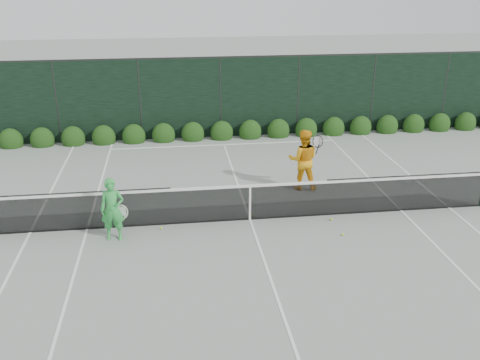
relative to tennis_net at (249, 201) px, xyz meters
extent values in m
plane|color=gray|center=(0.02, 0.00, -0.53)|extent=(80.00, 80.00, 0.00)
cube|color=black|center=(-4.18, 0.00, -0.02)|extent=(4.40, 0.01, 1.02)
cube|color=black|center=(0.02, 0.00, -0.05)|extent=(4.00, 0.01, 0.96)
cube|color=black|center=(4.22, 0.00, -0.02)|extent=(4.40, 0.01, 1.02)
cube|color=white|center=(0.02, 0.00, 0.41)|extent=(12.80, 0.03, 0.07)
cube|color=black|center=(0.02, 0.00, -0.51)|extent=(12.80, 0.02, 0.04)
cube|color=white|center=(0.02, 0.00, -0.07)|extent=(0.05, 0.03, 0.91)
imported|color=green|center=(-3.35, -0.60, 0.24)|extent=(0.58, 0.40, 1.54)
torus|color=silver|center=(-3.15, -0.50, 0.12)|extent=(0.30, 0.06, 0.30)
cylinder|color=black|center=(-3.15, -0.50, -0.12)|extent=(0.10, 0.03, 0.30)
imported|color=#F3A314|center=(1.87, 1.89, 0.37)|extent=(0.99, 0.84, 1.80)
torus|color=black|center=(2.22, 1.69, 0.97)|extent=(0.29, 0.15, 0.30)
cylinder|color=black|center=(2.22, 1.69, 0.73)|extent=(0.10, 0.03, 0.30)
cube|color=white|center=(-5.46, 0.00, -0.53)|extent=(0.06, 23.77, 0.01)
cube|color=white|center=(5.51, 0.00, -0.53)|extent=(0.06, 23.77, 0.01)
cube|color=white|center=(-4.09, 0.00, -0.53)|extent=(0.06, 23.77, 0.01)
cube|color=white|center=(4.14, 0.00, -0.53)|extent=(0.06, 23.77, 0.01)
cube|color=white|center=(0.02, 11.88, -0.53)|extent=(11.03, 0.06, 0.01)
cube|color=white|center=(0.02, 6.40, -0.53)|extent=(8.23, 0.06, 0.01)
cube|color=white|center=(0.02, 0.00, -0.53)|extent=(0.06, 12.80, 0.01)
cube|color=black|center=(0.02, 7.50, 0.97)|extent=(32.00, 0.06, 3.00)
cube|color=#262826|center=(0.02, 7.50, 2.50)|extent=(32.00, 0.06, 0.06)
cylinder|color=#262826|center=(-5.98, 7.50, 0.97)|extent=(0.08, 0.08, 3.00)
cylinder|color=#262826|center=(-2.98, 7.50, 0.97)|extent=(0.08, 0.08, 3.00)
cylinder|color=#262826|center=(0.02, 7.50, 0.97)|extent=(0.08, 0.08, 3.00)
cylinder|color=#262826|center=(3.02, 7.50, 0.97)|extent=(0.08, 0.08, 3.00)
cylinder|color=#262826|center=(6.02, 7.50, 0.97)|extent=(0.08, 0.08, 3.00)
cylinder|color=#262826|center=(9.02, 7.50, 0.97)|extent=(0.08, 0.08, 3.00)
ellipsoid|color=#14320D|center=(-7.68, 7.15, -0.30)|extent=(0.86, 0.65, 0.94)
ellipsoid|color=#14320D|center=(-6.58, 7.15, -0.30)|extent=(0.86, 0.65, 0.94)
ellipsoid|color=#14320D|center=(-5.48, 7.15, -0.30)|extent=(0.86, 0.65, 0.94)
ellipsoid|color=#14320D|center=(-4.38, 7.15, -0.30)|extent=(0.86, 0.65, 0.94)
ellipsoid|color=#14320D|center=(-3.28, 7.15, -0.30)|extent=(0.86, 0.65, 0.94)
ellipsoid|color=#14320D|center=(-2.18, 7.15, -0.30)|extent=(0.86, 0.65, 0.94)
ellipsoid|color=#14320D|center=(-1.08, 7.15, -0.30)|extent=(0.86, 0.65, 0.94)
ellipsoid|color=#14320D|center=(0.02, 7.15, -0.30)|extent=(0.86, 0.65, 0.94)
ellipsoid|color=#14320D|center=(1.12, 7.15, -0.30)|extent=(0.86, 0.65, 0.94)
ellipsoid|color=#14320D|center=(2.22, 7.15, -0.30)|extent=(0.86, 0.65, 0.94)
ellipsoid|color=#14320D|center=(3.32, 7.15, -0.30)|extent=(0.86, 0.65, 0.94)
ellipsoid|color=#14320D|center=(4.42, 7.15, -0.30)|extent=(0.86, 0.65, 0.94)
ellipsoid|color=#14320D|center=(5.52, 7.15, -0.30)|extent=(0.86, 0.65, 0.94)
ellipsoid|color=#14320D|center=(6.62, 7.15, -0.30)|extent=(0.86, 0.65, 0.94)
ellipsoid|color=#14320D|center=(7.72, 7.15, -0.30)|extent=(0.86, 0.65, 0.94)
ellipsoid|color=#14320D|center=(8.82, 7.15, -0.30)|extent=(0.86, 0.65, 0.94)
ellipsoid|color=#14320D|center=(9.92, 7.15, -0.30)|extent=(0.86, 0.65, 0.94)
sphere|color=#B1D830|center=(2.14, -1.18, -0.50)|extent=(0.07, 0.07, 0.07)
sphere|color=#B1D830|center=(2.10, -0.34, -0.50)|extent=(0.07, 0.07, 0.07)
sphere|color=#B1D830|center=(-2.25, -0.26, -0.50)|extent=(0.07, 0.07, 0.07)
sphere|color=#B1D830|center=(0.13, 0.15, -0.50)|extent=(0.07, 0.07, 0.07)
camera|label=1|loc=(-1.90, -12.35, 5.52)|focal=40.00mm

